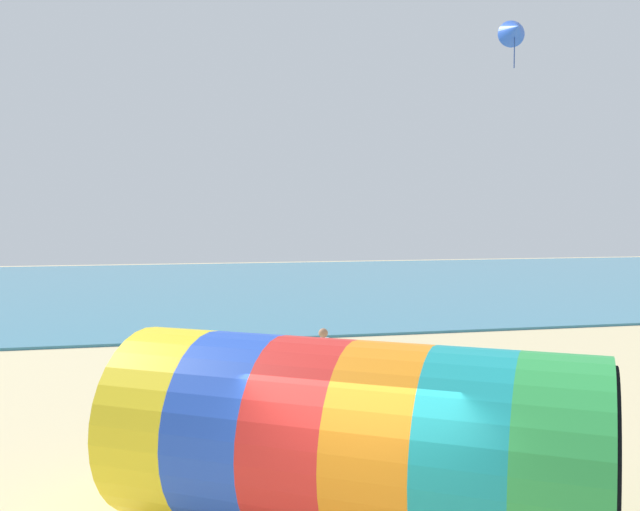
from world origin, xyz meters
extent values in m
cube|color=teal|center=(0.00, 37.57, 0.05)|extent=(120.00, 40.00, 0.10)
cylinder|color=yellow|center=(-1.99, 2.94, 1.43)|extent=(2.52, 3.01, 2.86)
cylinder|color=blue|center=(-1.05, 2.31, 1.43)|extent=(2.52, 3.01, 2.86)
cylinder|color=red|center=(-0.10, 1.69, 1.43)|extent=(2.52, 3.01, 2.86)
cylinder|color=orange|center=(0.84, 1.06, 1.43)|extent=(2.52, 3.01, 2.86)
cylinder|color=teal|center=(1.79, 0.43, 1.43)|extent=(2.52, 3.01, 2.86)
cylinder|color=green|center=(2.73, -0.19, 1.43)|extent=(2.52, 3.01, 2.86)
cylinder|color=black|center=(3.22, -0.52, 1.43)|extent=(1.50, 2.22, 2.63)
cone|color=blue|center=(7.95, 11.02, 9.97)|extent=(0.97, 0.99, 0.83)
cylinder|color=navy|center=(7.95, 11.02, 9.32)|extent=(0.03, 0.03, 0.87)
cylinder|color=black|center=(1.76, 9.01, 0.44)|extent=(0.24, 0.24, 0.87)
cube|color=white|center=(1.76, 9.01, 1.20)|extent=(0.36, 0.42, 0.66)
sphere|color=#9E7051|center=(1.76, 9.01, 1.67)|extent=(0.24, 0.24, 0.24)
camera|label=1|loc=(-2.31, -8.15, 4.63)|focal=40.00mm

